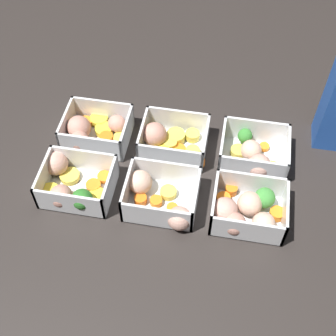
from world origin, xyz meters
name	(u,v)px	position (x,y,z in m)	size (l,w,h in m)	color
ground_plane	(168,174)	(0.00, 0.00, 0.00)	(4.00, 4.00, 0.00)	#282321
container_near_left	(71,184)	(-0.18, -0.07, 0.02)	(0.16, 0.13, 0.06)	white
container_near_center	(159,198)	(0.00, -0.07, 0.02)	(0.14, 0.13, 0.06)	white
container_near_right	(246,210)	(0.16, -0.07, 0.02)	(0.14, 0.12, 0.06)	white
container_far_left	(93,130)	(-0.17, 0.07, 0.02)	(0.14, 0.13, 0.06)	white
container_far_center	(169,140)	(-0.01, 0.07, 0.02)	(0.15, 0.11, 0.06)	white
container_far_right	(254,155)	(0.16, 0.06, 0.02)	(0.13, 0.12, 0.06)	white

